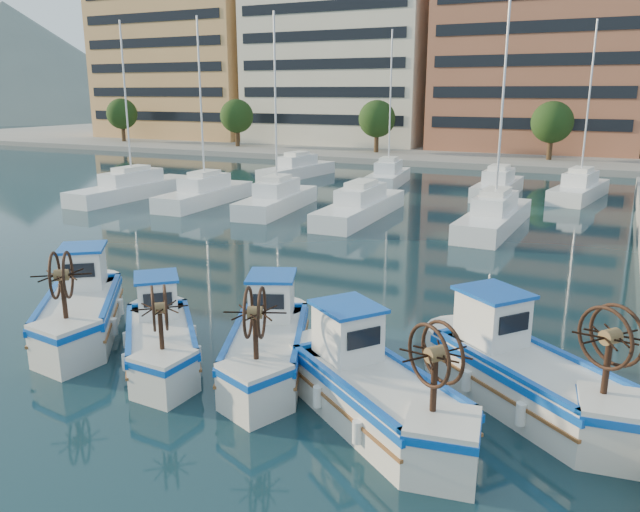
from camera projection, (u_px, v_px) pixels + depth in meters
The scene contains 9 objects.
ground at pixel (156, 373), 16.18m from camera, with size 300.00×300.00×0.00m, color #183940.
waterfront at pixel (622, 52), 66.23m from camera, with size 180.00×40.00×25.60m.
hill_west at pixel (17, 118), 170.49m from camera, with size 180.00×180.00×60.00m, color slate.
yacht_marina at pixel (385, 193), 41.36m from camera, with size 41.20×23.97×11.50m.
fishing_boat_a at pixel (81, 306), 18.63m from camera, with size 4.43×4.94×3.07m.
fishing_boat_b at pixel (160, 335), 16.74m from camera, with size 4.03×4.23×2.68m.
fishing_boat_c at pixel (268, 341), 16.21m from camera, with size 3.45×4.78×2.88m.
fishing_boat_d at pixel (373, 386), 13.64m from camera, with size 4.84×4.28×2.99m.
fishing_boat_e at pixel (524, 370), 14.33m from camera, with size 4.98×4.51×3.10m.
Camera 1 is at (10.25, -11.58, 7.07)m, focal length 35.00 mm.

